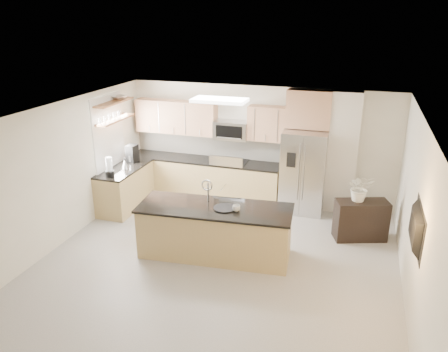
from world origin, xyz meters
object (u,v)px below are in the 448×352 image
(kettle, at_px, (125,164))
(coffee_maker, at_px, (132,154))
(range, at_px, (230,181))
(television, at_px, (412,227))
(refrigerator, at_px, (303,172))
(island, at_px, (215,231))
(blender, at_px, (109,168))
(platter, at_px, (225,208))
(microwave, at_px, (231,130))
(bowl, at_px, (119,97))
(cup, at_px, (236,208))
(credenza, at_px, (361,220))
(flower_vase, at_px, (361,181))

(kettle, xyz_separation_m, coffee_maker, (-0.07, 0.45, 0.08))
(range, height_order, coffee_maker, coffee_maker)
(range, bearing_deg, television, -41.64)
(refrigerator, xyz_separation_m, island, (-1.19, -2.36, -0.43))
(blender, xyz_separation_m, kettle, (0.05, 0.52, -0.08))
(platter, xyz_separation_m, television, (2.86, -0.70, 0.42))
(range, height_order, blender, blender)
(island, distance_m, kettle, 2.88)
(island, xyz_separation_m, kettle, (-2.49, 1.32, 0.56))
(range, relative_size, kettle, 5.10)
(microwave, xyz_separation_m, platter, (0.65, -2.54, -0.70))
(coffee_maker, bearing_deg, bowl, -145.88)
(platter, bearing_deg, microwave, 104.36)
(island, distance_m, coffee_maker, 3.18)
(bowl, bearing_deg, kettle, -57.12)
(island, distance_m, bowl, 3.72)
(cup, bearing_deg, kettle, 154.67)
(credenza, height_order, platter, platter)
(range, height_order, refrigerator, refrigerator)
(television, bearing_deg, bowl, 67.55)
(platter, bearing_deg, island, 177.68)
(kettle, relative_size, bowl, 0.54)
(platter, distance_m, coffee_maker, 3.28)
(refrigerator, distance_m, kettle, 3.83)
(bowl, distance_m, television, 6.32)
(kettle, height_order, flower_vase, flower_vase)
(microwave, bearing_deg, blender, -140.08)
(coffee_maker, bearing_deg, blender, -88.83)
(range, bearing_deg, cup, -70.65)
(microwave, height_order, platter, microwave)
(credenza, relative_size, blender, 2.35)
(refrigerator, xyz_separation_m, platter, (-1.01, -2.37, 0.04))
(bowl, bearing_deg, flower_vase, -2.95)
(island, xyz_separation_m, coffee_maker, (-2.56, 1.77, 0.64))
(kettle, distance_m, flower_vase, 4.86)
(range, bearing_deg, coffee_maker, -163.12)
(microwave, relative_size, island, 0.28)
(credenza, distance_m, television, 2.39)
(microwave, bearing_deg, cup, -71.52)
(blender, height_order, bowl, bowl)
(coffee_maker, bearing_deg, credenza, -4.41)
(kettle, bearing_deg, island, -27.94)
(flower_vase, bearing_deg, bowl, 177.05)
(blender, distance_m, flower_vase, 4.94)
(microwave, relative_size, kettle, 3.40)
(microwave, xyz_separation_m, television, (3.51, -3.24, -0.28))
(television, bearing_deg, microwave, 47.25)
(microwave, height_order, television, microwave)
(microwave, height_order, blender, microwave)
(island, height_order, coffee_maker, island)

